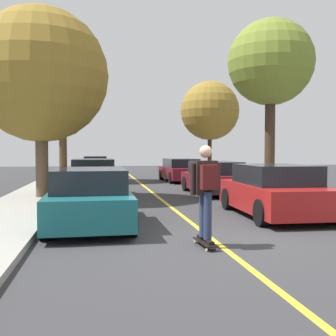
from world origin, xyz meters
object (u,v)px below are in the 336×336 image
object	(u,v)px
parked_car_left_near	(93,178)
parked_car_left_nearest	(90,198)
parked_car_right_nearest	(274,191)
parked_car_right_far	(181,170)
parked_car_left_farthest	(96,166)
streetlamp	(45,110)
street_tree_right_near	(210,111)
street_tree_left_nearest	(41,75)
parked_car_left_far	(95,171)
skateboarder	(206,187)
parked_car_right_near	(214,178)
street_tree_left_near	(62,84)
street_tree_right_nearest	(271,64)
skateboard	(205,242)

from	to	relation	value
parked_car_left_near	parked_car_left_nearest	bearing A→B (deg)	-90.00
parked_car_right_nearest	parked_car_right_far	xyz separation A→B (m)	(0.00, 12.71, -0.02)
parked_car_left_farthest	parked_car_left_near	bearing A→B (deg)	-90.00
streetlamp	street_tree_right_near	bearing A→B (deg)	40.81
street_tree_left_nearest	street_tree_right_near	world-z (taller)	street_tree_left_nearest
parked_car_left_near	parked_car_left_far	world-z (taller)	parked_car_left_near
parked_car_left_near	skateboarder	distance (m)	9.33
parked_car_right_near	parked_car_right_far	xyz separation A→B (m)	(-0.00, 6.95, -0.00)
parked_car_right_nearest	streetlamp	size ratio (longest dim) A/B	0.77
parked_car_left_farthest	streetlamp	bearing A→B (deg)	-97.83
street_tree_left_near	parked_car_right_nearest	bearing A→B (deg)	-63.41
parked_car_left_near	skateboarder	world-z (taller)	skateboarder
parked_car_right_far	street_tree_right_nearest	size ratio (longest dim) A/B	0.68
parked_car_right_near	street_tree_right_nearest	world-z (taller)	street_tree_right_nearest
parked_car_right_nearest	street_tree_left_near	world-z (taller)	street_tree_left_near
parked_car_left_farthest	street_tree_right_nearest	world-z (taller)	street_tree_right_nearest
parked_car_right_far	street_tree_right_near	size ratio (longest dim) A/B	0.79
parked_car_left_farthest	street_tree_left_near	xyz separation A→B (m)	(-1.77, -4.98, 4.84)
parked_car_left_nearest	street_tree_right_nearest	xyz separation A→B (m)	(6.66, 4.99, 4.41)
parked_car_left_nearest	skateboard	world-z (taller)	parked_car_left_nearest
parked_car_right_far	street_tree_right_near	bearing A→B (deg)	4.06
skateboard	parked_car_right_near	bearing A→B (deg)	72.71
street_tree_right_near	skateboard	world-z (taller)	street_tree_right_near
parked_car_right_near	street_tree_right_nearest	xyz separation A→B (m)	(1.77, -1.41, 4.42)
street_tree_left_near	streetlamp	size ratio (longest dim) A/B	1.37
parked_car_right_nearest	parked_car_left_nearest	bearing A→B (deg)	-172.48
parked_car_left_farthest	skateboarder	distance (m)	21.54
street_tree_right_nearest	street_tree_right_near	size ratio (longest dim) A/B	1.16
street_tree_left_nearest	streetlamp	xyz separation A→B (m)	(0.02, 0.94, -1.13)
parked_car_left_near	parked_car_left_far	size ratio (longest dim) A/B	1.09
parked_car_right_near	street_tree_right_near	size ratio (longest dim) A/B	0.74
street_tree_left_near	street_tree_left_nearest	bearing A→B (deg)	-90.00
parked_car_left_farthest	street_tree_right_nearest	distance (m)	16.07
parked_car_left_farthest	streetlamp	xyz separation A→B (m)	(-1.75, -12.73, 2.60)
parked_car_left_near	street_tree_left_near	size ratio (longest dim) A/B	0.59
parked_car_left_near	parked_car_right_nearest	size ratio (longest dim) A/B	1.05
street_tree_left_near	street_tree_right_near	distance (m)	8.57
parked_car_left_far	street_tree_left_near	size ratio (longest dim) A/B	0.54
parked_car_left_near	street_tree_left_near	xyz separation A→B (m)	(-1.77, 7.37, 4.84)
parked_car_left_nearest	parked_car_right_near	xyz separation A→B (m)	(4.89, 6.40, -0.01)
parked_car_left_near	street_tree_right_near	size ratio (longest dim) A/B	0.78
parked_car_left_farthest	street_tree_right_near	bearing A→B (deg)	-39.34
parked_car_right_nearest	streetlamp	distance (m)	9.05
street_tree_right_near	skateboard	xyz separation A→B (m)	(-4.52, -15.93, -4.03)
parked_car_left_nearest	parked_car_left_farthest	size ratio (longest dim) A/B	0.95
parked_car_left_farthest	parked_car_left_far	bearing A→B (deg)	-90.01
street_tree_left_nearest	parked_car_right_nearest	bearing A→B (deg)	-34.79
streetlamp	skateboarder	xyz separation A→B (m)	(3.89, -8.69, -2.18)
skateboard	parked_car_left_near	bearing A→B (deg)	103.32
street_tree_left_near	street_tree_right_nearest	bearing A→B (deg)	-46.76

